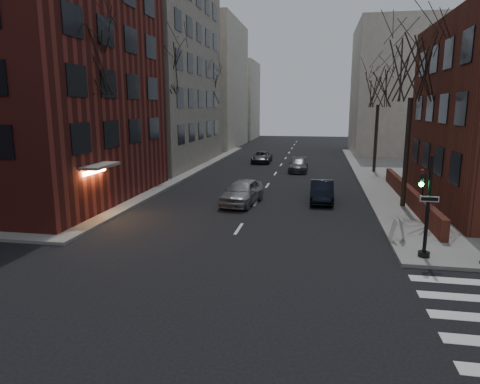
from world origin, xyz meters
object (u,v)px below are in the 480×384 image
object	(u,v)px
tree_left_a	(85,59)
car_lane_gray	(298,165)
car_lane_silver	(242,192)
sandwich_board	(397,230)
tree_left_b	(164,69)
streetlamp_far	(217,121)
tree_left_c	(208,88)
traffic_signal	(426,213)
streetlamp_near	(154,130)
tree_right_b	(379,87)
parked_sedan	(322,191)
tree_right_a	(413,69)
car_lane_far	(262,157)

from	to	relation	value
tree_left_a	car_lane_gray	bearing A→B (deg)	58.56
car_lane_silver	sandwich_board	size ratio (longest dim) A/B	4.56
tree_left_a	car_lane_silver	bearing A→B (deg)	23.30
tree_left_b	streetlamp_far	bearing A→B (deg)	87.85
tree_left_c	car_lane_gray	world-z (taller)	tree_left_c
car_lane_gray	sandwich_board	size ratio (longest dim) A/B	4.20
tree_left_a	tree_left_b	world-z (taller)	tree_left_b
tree_left_c	traffic_signal	bearing A→B (deg)	-61.64
streetlamp_near	tree_left_c	bearing A→B (deg)	91.91
car_lane_silver	sandwich_board	xyz separation A→B (m)	(8.10, -6.54, -0.13)
tree_right_b	sandwich_board	bearing A→B (deg)	-94.07
traffic_signal	car_lane_silver	distance (m)	12.21
parked_sedan	car_lane_gray	bearing A→B (deg)	99.15
tree_right_a	tree_right_b	size ratio (longest dim) A/B	1.06
streetlamp_far	parked_sedan	size ratio (longest dim) A/B	1.54
parked_sedan	car_lane_gray	distance (m)	12.83
tree_left_a	tree_right_a	distance (m)	18.05
tree_left_a	car_lane_gray	xyz separation A→B (m)	(10.77, 17.62, -7.86)
sandwich_board	traffic_signal	bearing A→B (deg)	-74.78
traffic_signal	car_lane_gray	xyz separation A→B (m)	(-5.96, 22.63, -1.30)
streetlamp_far	car_lane_silver	bearing A→B (deg)	-73.23
car_lane_far	sandwich_board	distance (m)	28.25
tree_left_a	tree_left_c	bearing A→B (deg)	90.00
traffic_signal	tree_right_a	bearing A→B (deg)	84.53
tree_left_b	sandwich_board	world-z (taller)	tree_left_b
car_lane_silver	car_lane_gray	world-z (taller)	car_lane_silver
sandwich_board	tree_left_c	bearing A→B (deg)	115.71
tree_left_b	sandwich_board	xyz separation A→B (m)	(16.10, -15.10, -8.26)
tree_left_b	streetlamp_near	world-z (taller)	tree_left_b
streetlamp_far	car_lane_gray	xyz separation A→B (m)	(10.17, -10.38, -3.63)
tree_left_c	tree_right_a	size ratio (longest dim) A/B	1.00
tree_left_c	sandwich_board	bearing A→B (deg)	-61.04
sandwich_board	tree_right_a	bearing A→B (deg)	74.82
car_lane_silver	tree_left_a	bearing A→B (deg)	-148.79
traffic_signal	tree_left_a	bearing A→B (deg)	163.35
streetlamp_far	tree_right_a	bearing A→B (deg)	-54.69
tree_left_c	streetlamp_near	size ratio (longest dim) A/B	1.55
tree_right_a	traffic_signal	bearing A→B (deg)	-95.47
tree_left_b	parked_sedan	size ratio (longest dim) A/B	2.65
tree_right_b	sandwich_board	xyz separation A→B (m)	(-1.50, -21.10, -6.94)
car_lane_silver	car_lane_far	bearing A→B (deg)	101.98
parked_sedan	car_lane_silver	bearing A→B (deg)	-162.90
tree_left_c	tree_right_a	world-z (taller)	same
tree_left_c	car_lane_far	size ratio (longest dim) A/B	2.26
traffic_signal	car_lane_gray	size ratio (longest dim) A/B	0.96
parked_sedan	car_lane_far	bearing A→B (deg)	108.51
traffic_signal	car_lane_silver	size ratio (longest dim) A/B	0.88
parked_sedan	car_lane_gray	size ratio (longest dim) A/B	0.97
car_lane_gray	streetlamp_near	bearing A→B (deg)	-136.13
parked_sedan	car_lane_far	distance (m)	19.57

